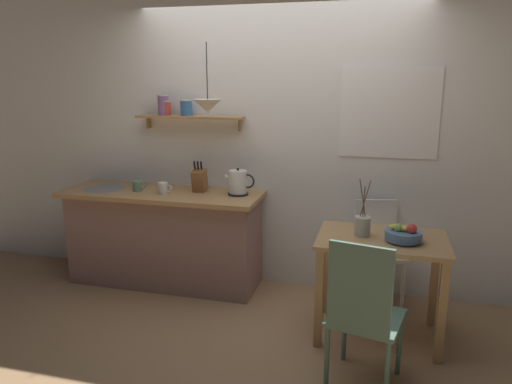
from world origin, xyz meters
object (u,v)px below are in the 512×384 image
fruit_bowl (403,234)px  knife_block (200,180)px  twig_vase (362,226)px  pendant_lamp (208,106)px  dining_table (381,256)px  dining_chair_far (377,246)px  electric_kettle (238,183)px  coffee_mug_spare (163,188)px  dining_chair_near (363,310)px  coffee_mug_by_sink (137,186)px

fruit_bowl → knife_block: 1.85m
twig_vase → pendant_lamp: bearing=165.4°
dining_table → dining_chair_far: bearing=93.4°
fruit_bowl → twig_vase: bearing=167.7°
electric_kettle → coffee_mug_spare: electric_kettle is taller
coffee_mug_spare → dining_chair_near: bearing=-31.1°
pendant_lamp → dining_table: bearing=-13.7°
twig_vase → pendant_lamp: 1.57m
dining_chair_near → twig_vase: bearing=94.2°
twig_vase → electric_kettle: 1.21m
twig_vase → coffee_mug_by_sink: twig_vase is taller
dining_chair_near → fruit_bowl: dining_chair_near is taller
dining_chair_far → knife_block: bearing=-179.0°
dining_table → dining_chair_far: (-0.03, 0.57, -0.12)m
coffee_mug_spare → pendant_lamp: bearing=-3.6°
twig_vase → dining_chair_far: bearing=78.5°
dining_table → electric_kettle: electric_kettle is taller
twig_vase → knife_block: bearing=160.3°
dining_chair_far → twig_vase: 0.66m
dining_table → dining_chair_near: bearing=-97.5°
electric_kettle → pendant_lamp: pendant_lamp is taller
dining_chair_far → dining_chair_near: bearing=-92.7°
dining_chair_near → twig_vase: (-0.05, 0.72, 0.31)m
dining_table → twig_vase: (-0.15, 0.01, 0.22)m
twig_vase → coffee_mug_by_sink: size_ratio=3.42×
coffee_mug_spare → pendant_lamp: size_ratio=0.23×
coffee_mug_by_sink → dining_chair_near: bearing=-28.5°
fruit_bowl → knife_block: knife_block is taller
dining_chair_near → electric_kettle: 1.73m
coffee_mug_spare → pendant_lamp: (0.44, -0.03, 0.73)m
knife_block → pendant_lamp: bearing=-48.7°
electric_kettle → twig_vase: bearing=-24.7°
dining_chair_far → coffee_mug_by_sink: size_ratio=7.19×
fruit_bowl → electric_kettle: bearing=157.8°
dining_chair_far → fruit_bowl: 0.71m
coffee_mug_spare → dining_table: bearing=-11.4°
dining_chair_far → knife_block: (-1.58, -0.03, 0.49)m
fruit_bowl → coffee_mug_spare: (-2.03, 0.43, 0.11)m
knife_block → coffee_mug_by_sink: bearing=-168.2°
coffee_mug_by_sink → fruit_bowl: bearing=-11.5°
dining_chair_far → electric_kettle: size_ratio=3.32×
dining_table → coffee_mug_by_sink: bearing=169.0°
twig_vase → electric_kettle: bearing=155.3°
electric_kettle → knife_block: (-0.37, 0.02, 0.00)m
dining_table → fruit_bowl: 0.25m
coffee_mug_by_sink → coffee_mug_spare: 0.28m
electric_kettle → coffee_mug_by_sink: bearing=-174.2°
coffee_mug_by_sink → coffee_mug_spare: coffee_mug_spare is taller
dining_table → knife_block: (-1.61, 0.54, 0.37)m
dining_chair_near → coffee_mug_by_sink: bearing=151.5°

